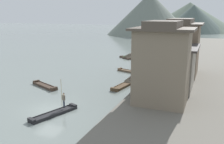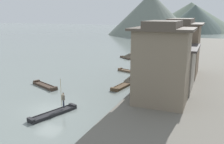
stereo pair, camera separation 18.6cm
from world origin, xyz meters
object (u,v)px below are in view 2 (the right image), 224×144
object	(u,v)px
boat_midriver_drifting	(128,71)
boat_midriver_upstream	(163,48)
house_waterfront_nearest	(161,64)
boat_moored_far	(122,86)
house_waterfront_second	(171,65)
boat_moored_nearest	(45,86)
mooring_post_dock_near	(133,89)
house_waterfront_tall	(180,47)
boat_moored_third	(145,51)
boat_moored_second	(126,57)
boat_foreground_poled	(53,113)
boatman_person	(63,98)
boat_upstream_distant	(138,61)
mooring_post_dock_mid	(153,70)

from	to	relation	value
boat_midriver_drifting	boat_midriver_upstream	xyz separation A→B (m)	(0.13, 31.86, 0.01)
house_waterfront_nearest	boat_moored_far	bearing A→B (deg)	139.29
house_waterfront_second	boat_moored_nearest	bearing A→B (deg)	-164.23
boat_moored_far	mooring_post_dock_near	size ratio (longest dim) A/B	5.36
house_waterfront_tall	boat_moored_third	bearing A→B (deg)	116.14
house_waterfront_tall	boat_moored_second	bearing A→B (deg)	135.37
boat_moored_far	boat_midriver_drifting	world-z (taller)	boat_moored_far
boat_moored_nearest	mooring_post_dock_near	xyz separation A→B (m)	(12.83, 0.42, 0.86)
boat_foreground_poled	boatman_person	size ratio (longest dim) A/B	1.78
boat_midriver_upstream	boat_midriver_drifting	bearing A→B (deg)	-90.23
boat_midriver_upstream	boat_moored_third	bearing A→B (deg)	-111.96
boat_midriver_drifting	boat_midriver_upstream	bearing A→B (deg)	89.77
boat_moored_second	boat_upstream_distant	distance (m)	4.65
boat_foreground_poled	boat_upstream_distant	distance (m)	30.94
boat_moored_nearest	house_waterfront_tall	xyz separation A→B (m)	(16.65, 12.45, 4.72)
boat_moored_nearest	house_waterfront_nearest	bearing A→B (deg)	-6.01
boatman_person	boat_moored_far	size ratio (longest dim) A/B	0.67
boat_upstream_distant	house_waterfront_second	world-z (taller)	house_waterfront_second
boat_foreground_poled	house_waterfront_second	size ratio (longest dim) A/B	0.69
boat_moored_second	house_waterfront_tall	bearing A→B (deg)	-44.63
boat_moored_far	house_waterfront_tall	world-z (taller)	house_waterfront_tall
boat_moored_nearest	house_waterfront_nearest	distance (m)	17.31
boat_moored_nearest	boat_moored_second	size ratio (longest dim) A/B	1.47
boat_midriver_drifting	boat_midriver_upstream	world-z (taller)	boat_midriver_upstream
boat_foreground_poled	house_waterfront_tall	world-z (taller)	house_waterfront_tall
boat_midriver_drifting	house_waterfront_nearest	xyz separation A→B (m)	(8.57, -14.87, 4.76)
boat_foreground_poled	boat_midriver_drifting	world-z (taller)	boat_foreground_poled
boat_moored_nearest	boat_moored_third	distance (m)	36.98
boat_upstream_distant	mooring_post_dock_mid	distance (m)	13.15
house_waterfront_tall	boat_upstream_distant	bearing A→B (deg)	132.56
boat_moored_third	mooring_post_dock_mid	bearing A→B (deg)	-72.27
boat_midriver_upstream	mooring_post_dock_mid	world-z (taller)	mooring_post_dock_mid
house_waterfront_tall	mooring_post_dock_near	distance (m)	13.21
boat_moored_nearest	house_waterfront_tall	world-z (taller)	house_waterfront_tall
house_waterfront_second	mooring_post_dock_near	bearing A→B (deg)	-131.61
boat_foreground_poled	boat_midriver_upstream	world-z (taller)	boat_midriver_upstream
boatman_person	boat_midriver_upstream	world-z (taller)	boatman_person
boat_moored_second	mooring_post_dock_near	world-z (taller)	mooring_post_dock_near
boat_moored_nearest	house_waterfront_second	world-z (taller)	house_waterfront_second
boat_moored_far	house_waterfront_tall	bearing A→B (deg)	53.12
boat_moored_third	boat_moored_far	distance (m)	33.33
boatman_person	house_waterfront_tall	distance (m)	21.43
boat_moored_nearest	boat_moored_second	distance (m)	26.03
house_waterfront_nearest	mooring_post_dock_mid	distance (m)	14.23
boat_moored_nearest	boat_moored_third	bearing A→B (deg)	82.60
boatman_person	boat_upstream_distant	world-z (taller)	boatman_person
boat_upstream_distant	house_waterfront_second	size ratio (longest dim) A/B	0.47
boat_moored_second	boat_midriver_upstream	xyz separation A→B (m)	(5.03, 19.15, -0.08)
boat_moored_far	house_waterfront_nearest	world-z (taller)	house_waterfront_nearest
boat_moored_far	boat_upstream_distant	bearing A→B (deg)	99.64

